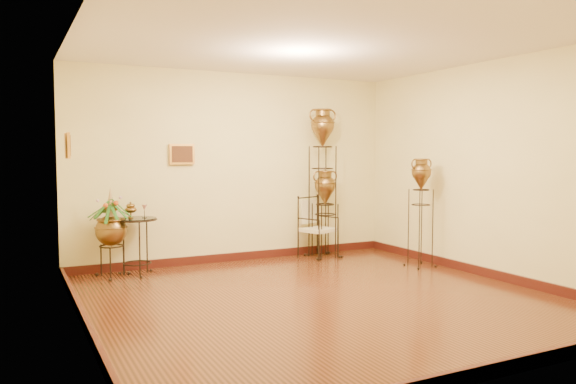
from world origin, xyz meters
name	(u,v)px	position (x,y,z in m)	size (l,w,h in m)	color
ground	(320,298)	(0.00, 0.00, 0.00)	(5.00, 5.00, 0.00)	brown
room_shell	(320,142)	(-0.01, 0.01, 1.73)	(5.02, 5.02, 2.81)	#FDF4A3
amphora_tall	(322,181)	(1.27, 2.15, 1.18)	(0.52, 0.52, 2.32)	black
amphora_mid	(421,212)	(2.15, 0.89, 0.79)	(0.45, 0.45, 1.56)	black
amphora_short	(325,213)	(1.32, 2.15, 0.68)	(0.49, 0.49, 1.37)	black
planter_urn	(111,226)	(-1.89, 2.15, 0.67)	(0.81, 0.81, 1.19)	black
armchair	(318,227)	(1.20, 2.15, 0.47)	(0.66, 0.64, 0.94)	black
side_table	(137,245)	(-1.57, 2.15, 0.40)	(0.67, 0.67, 0.96)	black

